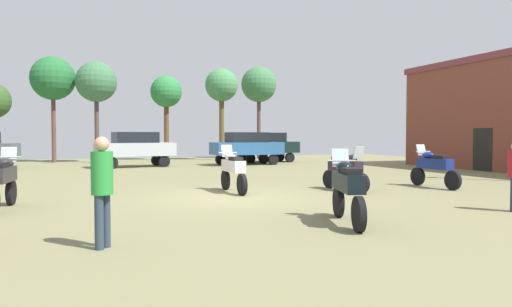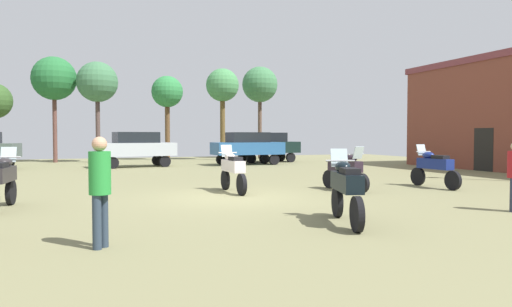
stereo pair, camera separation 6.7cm
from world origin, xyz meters
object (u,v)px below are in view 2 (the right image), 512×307
tree_1 (54,79)px  motorcycle_7 (2,179)px  car_2 (248,146)px  car_1 (136,147)px  tree_5 (97,83)px  tree_3 (260,85)px  motorcycle_4 (345,169)px  tree_7 (222,87)px  car_5 (267,145)px  motorcycle_3 (346,187)px  motorcycle_5 (434,166)px  person_1 (100,183)px  tree_6 (167,93)px  motorcycle_6 (233,169)px

tree_1 → motorcycle_7: bearing=-90.3°
car_2 → car_1: bearing=84.2°
motorcycle_7 → tree_5: tree_5 is taller
motorcycle_7 → tree_3: size_ratio=0.30×
motorcycle_4 → tree_7: 20.31m
tree_7 → tree_5: bearing=-178.7°
car_5 → tree_1: 14.84m
motorcycle_3 → car_1: car_1 is taller
motorcycle_5 → tree_3: tree_3 is taller
car_2 → person_1: bearing=151.0°
tree_6 → tree_3: bearing=1.4°
motorcycle_3 → car_2: size_ratio=0.51×
motorcycle_4 → motorcycle_7: bearing=-7.0°
car_2 → car_5: (2.14, 2.19, 0.00)m
motorcycle_6 → tree_6: bearing=85.1°
motorcycle_3 → tree_1: bearing=122.4°
car_1 → tree_5: size_ratio=0.67×
car_1 → car_5: size_ratio=1.02×
person_1 → tree_6: size_ratio=0.29×
car_2 → tree_7: (0.16, 5.96, 4.21)m
tree_3 → tree_5: bearing=-172.5°
motorcycle_4 → tree_3: 22.31m
car_5 → tree_6: 8.53m
person_1 → tree_5: size_ratio=0.26×
tree_3 → tree_7: size_ratio=1.08×
motorcycle_6 → tree_3: tree_3 is taller
motorcycle_3 → motorcycle_7: motorcycle_3 is taller
person_1 → tree_7: bearing=-161.2°
motorcycle_4 → motorcycle_5: bearing=165.0°
tree_3 → tree_7: 3.78m
motorcycle_4 → tree_7: tree_7 is taller
car_1 → car_2: (6.65, -0.31, 0.00)m
motorcycle_3 → motorcycle_4: bearing=76.3°
car_2 → motorcycle_4: bearing=170.7°
motorcycle_6 → tree_7: 20.11m
tree_7 → person_1: bearing=-110.6°
motorcycle_6 → motorcycle_3: bearing=-85.5°
motorcycle_6 → motorcycle_7: (-6.26, -1.25, 0.00)m
car_5 → tree_7: bearing=23.7°
motorcycle_3 → car_1: 19.12m
tree_1 → tree_6: (7.56, 0.30, -0.67)m
car_1 → motorcycle_5: bearing=-157.9°
person_1 → car_2: bearing=-166.5°
car_1 → tree_3: 13.31m
motorcycle_4 → car_1: size_ratio=0.48×
motorcycle_6 → car_5: 16.72m
person_1 → tree_3: (12.90, 26.46, 4.73)m
car_1 → tree_5: (-1.89, 5.45, 4.13)m
motorcycle_3 → car_5: 21.92m
motorcycle_3 → person_1: person_1 is taller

